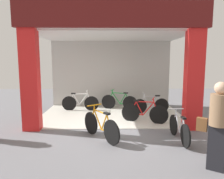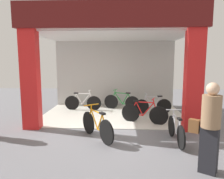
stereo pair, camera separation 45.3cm
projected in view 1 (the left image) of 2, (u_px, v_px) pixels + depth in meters
The scene contains 9 objects.
ground_plane at pixel (112, 129), 6.77m from camera, with size 19.09×19.09×0.00m, color slate.
shop_facade at pixel (112, 63), 8.27m from camera, with size 5.75×3.94×3.87m.
bicycle_inside_0 at pixel (151, 105), 8.76m from camera, with size 1.54×0.42×0.85m.
bicycle_inside_1 at pixel (80, 103), 9.23m from camera, with size 1.60×0.44×0.88m.
bicycle_inside_2 at pixel (144, 113), 7.43m from camera, with size 1.55×0.62×0.90m.
bicycle_inside_3 at pixel (119, 102), 9.37m from camera, with size 1.55×0.61×0.90m.
bicycle_parked_0 at pixel (101, 126), 5.89m from camera, with size 1.02×1.39×0.93m.
bicycle_parked_1 at pixel (179, 129), 5.78m from camera, with size 0.42×1.52×0.83m.
pedestrian_1 at pixel (218, 125), 4.19m from camera, with size 0.61×0.52×1.77m.
Camera 1 is at (-0.12, -6.53, 2.19)m, focal length 34.23 mm.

